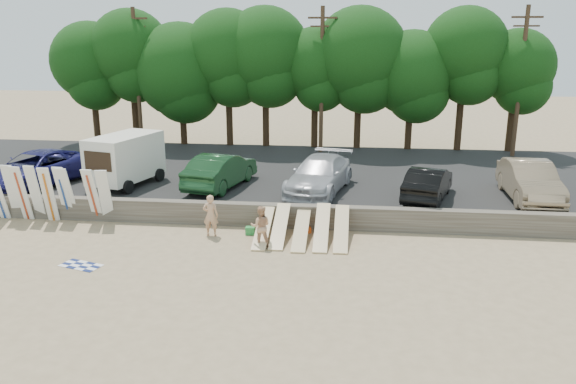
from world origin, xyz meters
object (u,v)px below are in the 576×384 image
beachgoer_b (261,226)px  cooler (250,231)px  car_1 (221,170)px  car_4 (530,181)px  box_trailer (125,157)px  car_3 (428,183)px  beachgoer_a (211,215)px  car_0 (36,169)px  car_2 (319,175)px

beachgoer_b → cooler: size_ratio=4.29×
car_1 → car_4: size_ratio=0.96×
box_trailer → car_3: (14.68, -0.80, -0.67)m
beachgoer_b → beachgoer_a: bearing=-28.8°
box_trailer → beachgoer_b: box_trailer is taller
box_trailer → car_4: size_ratio=0.82×
car_1 → car_4: bearing=-169.4°
car_1 → beachgoer_a: bearing=111.1°
car_3 → car_0: bearing=16.2°
box_trailer → car_1: size_ratio=0.85×
car_2 → car_0: bearing=-165.4°
cooler → beachgoer_b: bearing=-66.2°
beachgoer_a → beachgoer_b: beachgoer_a is taller
box_trailer → car_1: (4.77, 0.21, -0.58)m
car_3 → beachgoer_b: size_ratio=2.79×
car_0 → cooler: size_ratio=16.04×
car_1 → beachgoer_b: bearing=129.1°
car_2 → car_4: size_ratio=1.06×
car_1 → car_3: car_1 is taller
box_trailer → beachgoer_b: size_ratio=2.68×
car_1 → beachgoer_a: car_1 is taller
car_4 → car_1: bearing=179.0°
car_0 → car_4: bearing=17.0°
beachgoer_a → car_0: bearing=-24.5°
box_trailer → car_0: size_ratio=0.72×
beachgoer_a → beachgoer_b: bearing=156.1°
cooler → box_trailer: bearing=143.9°
car_1 → beachgoer_a: 5.15m
box_trailer → beachgoer_a: (5.52, -4.84, -1.25)m
car_3 → cooler: car_3 is taller
car_1 → car_2: car_1 is taller
car_3 → beachgoer_a: size_ratio=2.61×
car_4 → cooler: car_4 is taller
beachgoer_a → cooler: beachgoer_a is taller
beachgoer_a → beachgoer_b: 2.42m
car_0 → car_2: 14.13m
beachgoer_a → box_trailer: bearing=-42.3°
car_4 → box_trailer: bearing=-179.9°
car_2 → beachgoer_b: car_2 is taller
box_trailer → car_1: bearing=17.6°
car_0 → beachgoer_a: (9.98, -4.33, -0.67)m
car_3 → beachgoer_a: 10.03m
car_4 → beachgoer_b: 12.79m
car_2 → cooler: bearing=-107.3°
car_0 → car_1: size_ratio=1.19×
car_1 → beachgoer_b: size_ratio=3.15×
car_0 → car_1: (9.23, 0.73, -0.00)m
car_0 → car_4: 23.74m
beachgoer_a → cooler: (1.57, 0.33, -0.71)m
car_4 → beachgoer_a: (-13.76, -4.53, -0.71)m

